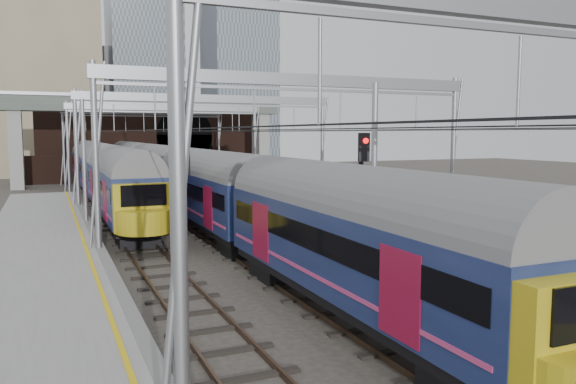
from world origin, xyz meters
name	(u,v)px	position (x,y,z in m)	size (l,w,h in m)	color
ground	(407,311)	(0.00, 0.00, 0.00)	(160.00, 160.00, 0.00)	#38332D
platform_left	(41,311)	(-10.18, 2.50, 0.55)	(4.32, 55.00, 1.12)	gray
tracks	(246,231)	(0.00, 15.00, 0.02)	(14.40, 80.00, 0.22)	#4C3828
overhead_line	(212,114)	(0.00, 21.49, 6.57)	(16.80, 80.00, 8.00)	gray
retaining_wall	(152,142)	(1.40, 51.93, 4.33)	(28.00, 2.75, 9.00)	black
overbridge	(148,115)	(0.00, 46.00, 7.27)	(28.00, 3.00, 9.25)	gray
city_skyline	(137,51)	(2.73, 70.48, 17.09)	(37.50, 27.50, 60.00)	tan
train_main	(180,180)	(-2.00, 22.14, 2.36)	(2.59, 59.83, 4.52)	black
train_second	(98,169)	(-6.00, 34.48, 2.41)	(2.68, 46.42, 4.64)	black
signal_near_left	(184,203)	(-5.80, 4.23, 3.10)	(0.37, 0.47, 4.92)	black
signal_near_centre	(361,192)	(0.12, 2.97, 3.35)	(0.42, 0.48, 5.39)	black
equip_cover_a	(396,302)	(0.15, 0.79, 0.05)	(0.89, 0.63, 0.10)	blue
equip_cover_b	(462,290)	(2.93, 0.98, 0.06)	(0.95, 0.67, 0.11)	blue
equip_cover_c	(570,293)	(6.01, -0.70, 0.05)	(0.83, 0.58, 0.10)	blue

